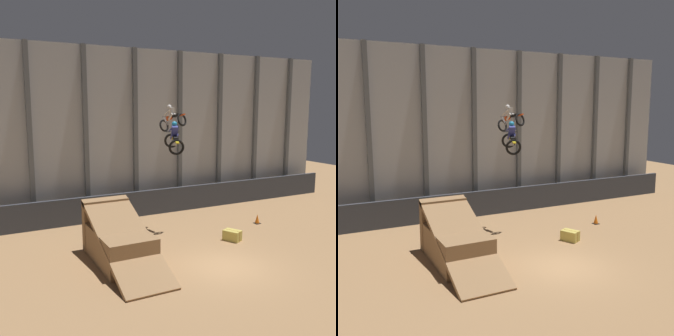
% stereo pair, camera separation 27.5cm
% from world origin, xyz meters
% --- Properties ---
extents(ground_plane, '(60.00, 60.00, 0.00)m').
position_xyz_m(ground_plane, '(0.00, 0.00, 0.00)').
color(ground_plane, '#9E754C').
extents(arena_back_wall, '(32.00, 0.40, 10.98)m').
position_xyz_m(arena_back_wall, '(0.00, 10.80, 5.49)').
color(arena_back_wall, '#ADB2B7').
rests_on(arena_back_wall, ground_plane).
extents(lower_barrier, '(31.36, 0.20, 1.68)m').
position_xyz_m(lower_barrier, '(0.00, 9.45, 0.84)').
color(lower_barrier, '#383D47').
rests_on(lower_barrier, ground_plane).
extents(dirt_ramp, '(2.35, 6.10, 2.73)m').
position_xyz_m(dirt_ramp, '(-4.07, 3.05, 0.91)').
color(dirt_ramp, '#966F48').
rests_on(dirt_ramp, ground_plane).
extents(rider_bike_left_air, '(1.19, 1.85, 1.54)m').
position_xyz_m(rider_bike_left_air, '(-1.40, 2.45, 5.68)').
color(rider_bike_left_air, black).
extents(rider_bike_right_air, '(1.27, 1.80, 1.61)m').
position_xyz_m(rider_bike_right_air, '(0.43, 6.15, 6.49)').
color(rider_bike_right_air, black).
extents(traffic_cone_near_ramp, '(0.36, 0.36, 0.58)m').
position_xyz_m(traffic_cone_near_ramp, '(5.60, 4.61, 0.28)').
color(traffic_cone_near_ramp, black).
rests_on(traffic_cone_near_ramp, ground_plane).
extents(hay_bale_trackside, '(0.94, 1.07, 0.57)m').
position_xyz_m(hay_bale_trackside, '(2.37, 2.80, 0.28)').
color(hay_bale_trackside, '#CCB751').
rests_on(hay_bale_trackside, ground_plane).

